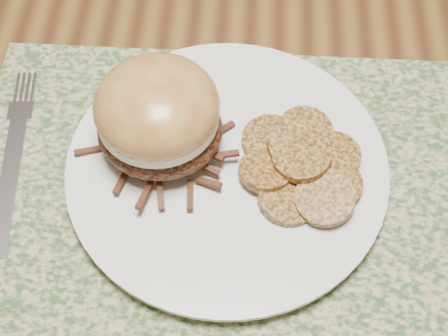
% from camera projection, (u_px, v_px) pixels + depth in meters
% --- Properties ---
extents(ground, '(3.50, 3.50, 0.00)m').
position_uv_depth(ground, '(344.00, 278.00, 1.29)').
color(ground, '#532E1C').
rests_on(ground, ground).
extents(dining_table, '(1.50, 0.90, 0.75)m').
position_uv_depth(dining_table, '(438.00, 59.00, 0.73)').
color(dining_table, brown).
rests_on(dining_table, ground).
extents(placemat, '(0.45, 0.33, 0.00)m').
position_uv_depth(placemat, '(223.00, 197.00, 0.53)').
color(placemat, '#36562C').
rests_on(placemat, dining_table).
extents(dinner_plate, '(0.26, 0.26, 0.02)m').
position_uv_depth(dinner_plate, '(227.00, 168.00, 0.54)').
color(dinner_plate, white).
rests_on(dinner_plate, placemat).
extents(pork_sandwich, '(0.12, 0.11, 0.08)m').
position_uv_depth(pork_sandwich, '(158.00, 116.00, 0.51)').
color(pork_sandwich, black).
rests_on(pork_sandwich, dinner_plate).
extents(roasted_potatoes, '(0.12, 0.13, 0.03)m').
position_uv_depth(roasted_potatoes, '(302.00, 164.00, 0.52)').
color(roasted_potatoes, olive).
rests_on(roasted_potatoes, dinner_plate).
extents(fork, '(0.04, 0.19, 0.00)m').
position_uv_depth(fork, '(14.00, 156.00, 0.55)').
color(fork, silver).
rests_on(fork, placemat).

